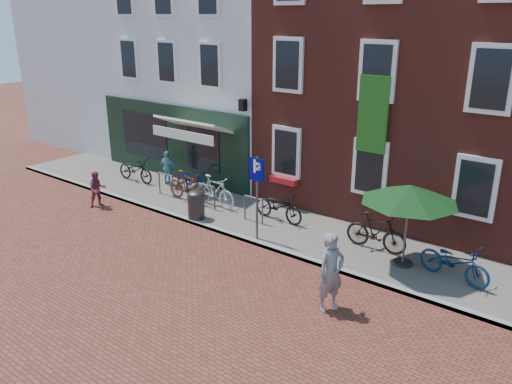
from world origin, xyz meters
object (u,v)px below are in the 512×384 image
Objects in this scene: woman at (331,272)px; bicycle_4 at (279,206)px; bicycle_2 at (193,182)px; bicycle_5 at (376,232)px; parking_sign at (257,184)px; parasol at (410,190)px; bicycle_3 at (215,191)px; litter_bin at (196,203)px; boy at (97,189)px; bicycle_0 at (135,170)px; bicycle_6 at (454,262)px; cafe_person at (168,168)px; bicycle_1 at (187,186)px.

bicycle_4 is (-3.83, 3.38, -0.34)m from woman.
bicycle_5 reaches higher than bicycle_2.
parking_sign reaches higher than bicycle_5.
bicycle_2 is at bearing 175.98° from parasol.
parasol is at bearing 11.94° from woman.
parking_sign is 1.34× the size of woman.
woman reaches higher than bicycle_3.
boy reaches higher than litter_bin.
bicycle_6 is at bearing -93.23° from bicycle_0.
bicycle_2 is at bearing 76.41° from bicycle_3.
woman is at bearing 149.92° from cafe_person.
bicycle_1 is at bearing 144.55° from litter_bin.
boy reaches higher than bicycle_5.
litter_bin is 2.33m from bicycle_2.
bicycle_5 is (7.26, -0.20, 0.05)m from bicycle_2.
parking_sign is 1.36× the size of bicycle_2.
bicycle_1 is at bearing 164.97° from parking_sign.
parking_sign is 1.88× the size of cafe_person.
bicycle_0 is 1.00× the size of bicycle_6.
parasol reaches higher than bicycle_0.
woman is at bearing -108.67° from bicycle_0.
bicycle_0 is (-10.56, 3.22, -0.34)m from woman.
boy reaches higher than bicycle_6.
bicycle_4 is (5.78, 2.60, -0.05)m from boy.
cafe_person reaches higher than litter_bin.
woman is 7.94m from bicycle_1.
bicycle_0 and bicycle_2 have the same top height.
cafe_person is (-5.79, 1.90, -1.03)m from parking_sign.
litter_bin is 3.77m from cafe_person.
bicycle_1 is (3.17, -0.33, 0.05)m from bicycle_0.
litter_bin is 1.69m from bicycle_1.
parking_sign is at bearing -112.63° from bicycle_3.
bicycle_4 is 1.00× the size of bicycle_6.
bicycle_1 is at bearing 100.23° from bicycle_4.
litter_bin is 6.31m from woman.
bicycle_2 is 1.03× the size of bicycle_3.
cafe_person is 5.48m from bicycle_4.
bicycle_2 is at bearing 137.29° from litter_bin.
bicycle_3 is 8.08m from bicycle_6.
bicycle_5 is (10.10, 0.06, 0.05)m from bicycle_0.
parking_sign is 1.40× the size of bicycle_1.
bicycle_5 is (3.37, -0.10, 0.05)m from bicycle_4.
cafe_person reaches higher than bicycle_5.
litter_bin is 0.56× the size of bicycle_1.
parasol reaches higher than bicycle_3.
bicycle_4 is at bearing 86.42° from bicycle_5.
bicycle_2 is (-1.71, 1.58, -0.03)m from litter_bin.
parking_sign is 1.36× the size of bicycle_4.
bicycle_2 is (-8.22, 0.58, -1.57)m from parasol.
woman is 11.04m from bicycle_0.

